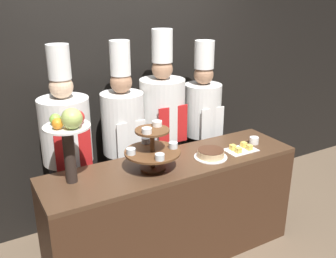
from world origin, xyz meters
TOP-DOWN VIEW (x-y plane):
  - wall_back at (0.00, 1.25)m, footprint 10.00×0.06m
  - buffet_counter at (0.00, 0.28)m, footprint 2.13×0.57m
  - tiered_stand at (-0.21, 0.25)m, footprint 0.43×0.43m
  - fruit_pedestal at (-0.80, 0.34)m, footprint 0.32×0.32m
  - cake_round at (0.31, 0.21)m, footprint 0.27×0.27m
  - cup_white at (0.82, 0.26)m, footprint 0.08×0.08m
  - cake_square_tray at (0.62, 0.20)m, footprint 0.27×0.18m
  - chef_left at (-0.70, 0.86)m, footprint 0.41×0.41m
  - chef_center_left at (-0.19, 0.86)m, footprint 0.38×0.38m
  - chef_center_right at (0.21, 0.86)m, footprint 0.42×0.42m
  - chef_right at (0.67, 0.86)m, footprint 0.37×0.37m

SIDE VIEW (x-z plane):
  - buffet_counter at x=0.00m, z-range 0.00..0.91m
  - cake_square_tray at x=0.62m, z-range 0.90..0.95m
  - cup_white at x=0.82m, z-range 0.91..0.97m
  - cake_round at x=0.31m, z-range 0.91..0.98m
  - chef_right at x=0.67m, z-range 0.08..1.85m
  - chef_center_left at x=-0.19m, z-range 0.05..1.88m
  - chef_left at x=-0.70m, z-range 0.06..1.88m
  - chef_center_right at x=0.21m, z-range 0.06..1.96m
  - tiered_stand at x=-0.21m, z-range 0.91..1.27m
  - fruit_pedestal at x=-0.80m, z-range 1.02..1.59m
  - wall_back at x=0.00m, z-range 0.00..2.80m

